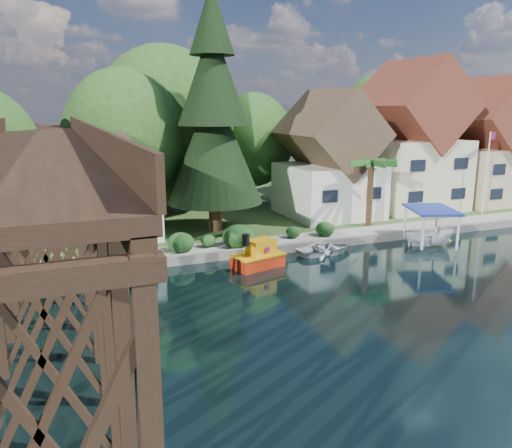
{
  "coord_description": "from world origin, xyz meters",
  "views": [
    {
      "loc": [
        -15.23,
        -22.39,
        9.87
      ],
      "look_at": [
        -3.88,
        6.0,
        2.75
      ],
      "focal_mm": 35.0,
      "sensor_mm": 36.0,
      "label": 1
    }
  ],
  "objects_px": {
    "house_left": "(329,163)",
    "boat_yellow": "(440,232)",
    "flagpole": "(488,164)",
    "trestle_bridge": "(44,198)",
    "boat_canopy": "(430,230)",
    "house_right": "(485,150)",
    "boat_white_a": "(326,247)",
    "shed": "(122,193)",
    "house_center": "(409,145)",
    "conifer": "(213,117)",
    "tugboat": "(259,256)",
    "palm_tree": "(371,165)"
  },
  "relations": [
    {
      "from": "trestle_bridge",
      "to": "conifer",
      "type": "distance_m",
      "value": 15.52
    },
    {
      "from": "house_center",
      "to": "flagpole",
      "type": "distance_m",
      "value": 7.07
    },
    {
      "from": "flagpole",
      "to": "boat_canopy",
      "type": "xyz_separation_m",
      "value": [
        -10.89,
        -5.6,
        -3.81
      ]
    },
    {
      "from": "boat_canopy",
      "to": "conifer",
      "type": "bearing_deg",
      "value": 147.76
    },
    {
      "from": "shed",
      "to": "boat_canopy",
      "type": "xyz_separation_m",
      "value": [
        20.63,
        -8.86,
        -2.62
      ]
    },
    {
      "from": "house_center",
      "to": "palm_tree",
      "type": "height_order",
      "value": "house_center"
    },
    {
      "from": "shed",
      "to": "flagpole",
      "type": "distance_m",
      "value": 31.71
    },
    {
      "from": "house_left",
      "to": "shed",
      "type": "bearing_deg",
      "value": -175.23
    },
    {
      "from": "house_left",
      "to": "shed",
      "type": "height_order",
      "value": "house_left"
    },
    {
      "from": "conifer",
      "to": "palm_tree",
      "type": "height_order",
      "value": "conifer"
    },
    {
      "from": "trestle_bridge",
      "to": "shed",
      "type": "distance_m",
      "value": 10.69
    },
    {
      "from": "house_center",
      "to": "boat_canopy",
      "type": "xyz_separation_m",
      "value": [
        -6.37,
        -10.86,
        -5.21
      ]
    },
    {
      "from": "house_center",
      "to": "house_right",
      "type": "distance_m",
      "value": 9.04
    },
    {
      "from": "shed",
      "to": "tugboat",
      "type": "relative_size",
      "value": 2.18
    },
    {
      "from": "shed",
      "to": "flagpole",
      "type": "bearing_deg",
      "value": -5.9
    },
    {
      "from": "house_left",
      "to": "boat_yellow",
      "type": "xyz_separation_m",
      "value": [
        4.72,
        -9.11,
        -4.55
      ]
    },
    {
      "from": "house_center",
      "to": "tugboat",
      "type": "bearing_deg",
      "value": -151.37
    },
    {
      "from": "tugboat",
      "to": "house_right",
      "type": "bearing_deg",
      "value": 19.7
    },
    {
      "from": "flagpole",
      "to": "boat_yellow",
      "type": "relative_size",
      "value": 3.27
    },
    {
      "from": "house_left",
      "to": "tugboat",
      "type": "distance_m",
      "value": 15.61
    },
    {
      "from": "trestle_bridge",
      "to": "house_center",
      "type": "distance_m",
      "value": 33.96
    },
    {
      "from": "conifer",
      "to": "palm_tree",
      "type": "bearing_deg",
      "value": -15.04
    },
    {
      "from": "tugboat",
      "to": "boat_canopy",
      "type": "relative_size",
      "value": 0.7
    },
    {
      "from": "house_left",
      "to": "house_center",
      "type": "relative_size",
      "value": 0.79
    },
    {
      "from": "palm_tree",
      "to": "tugboat",
      "type": "relative_size",
      "value": 1.59
    },
    {
      "from": "conifer",
      "to": "tugboat",
      "type": "distance_m",
      "value": 12.1
    },
    {
      "from": "trestle_bridge",
      "to": "boat_canopy",
      "type": "distance_m",
      "value": 25.97
    },
    {
      "from": "house_center",
      "to": "flagpole",
      "type": "bearing_deg",
      "value": -49.31
    },
    {
      "from": "boat_canopy",
      "to": "house_center",
      "type": "bearing_deg",
      "value": 59.6
    },
    {
      "from": "trestle_bridge",
      "to": "conifer",
      "type": "height_order",
      "value": "conifer"
    },
    {
      "from": "palm_tree",
      "to": "boat_canopy",
      "type": "relative_size",
      "value": 1.11
    },
    {
      "from": "trestle_bridge",
      "to": "house_right",
      "type": "height_order",
      "value": "house_right"
    },
    {
      "from": "shed",
      "to": "conifer",
      "type": "xyz_separation_m",
      "value": [
        6.98,
        -0.25,
        5.42
      ]
    },
    {
      "from": "house_right",
      "to": "palm_tree",
      "type": "bearing_deg",
      "value": -163.64
    },
    {
      "from": "flagpole",
      "to": "shed",
      "type": "bearing_deg",
      "value": 174.1
    },
    {
      "from": "boat_white_a",
      "to": "boat_yellow",
      "type": "height_order",
      "value": "boat_yellow"
    },
    {
      "from": "house_right",
      "to": "boat_white_a",
      "type": "height_order",
      "value": "house_right"
    },
    {
      "from": "shed",
      "to": "boat_white_a",
      "type": "distance_m",
      "value": 15.2
    },
    {
      "from": "palm_tree",
      "to": "boat_white_a",
      "type": "distance_m",
      "value": 9.15
    },
    {
      "from": "trestle_bridge",
      "to": "house_left",
      "type": "bearing_deg",
      "value": 25.21
    },
    {
      "from": "house_right",
      "to": "boat_yellow",
      "type": "xyz_separation_m",
      "value": [
        -13.28,
        -9.11,
        -5.18
      ]
    },
    {
      "from": "conifer",
      "to": "shed",
      "type": "bearing_deg",
      "value": 177.94
    },
    {
      "from": "tugboat",
      "to": "boat_white_a",
      "type": "height_order",
      "value": "tugboat"
    },
    {
      "from": "trestle_bridge",
      "to": "boat_canopy",
      "type": "height_order",
      "value": "trestle_bridge"
    },
    {
      "from": "tugboat",
      "to": "palm_tree",
      "type": "bearing_deg",
      "value": 24.27
    },
    {
      "from": "tugboat",
      "to": "boat_yellow",
      "type": "bearing_deg",
      "value": 4.48
    },
    {
      "from": "house_right",
      "to": "boat_canopy",
      "type": "bearing_deg",
      "value": -146.02
    },
    {
      "from": "house_left",
      "to": "boat_canopy",
      "type": "distance_m",
      "value": 11.39
    },
    {
      "from": "house_center",
      "to": "boat_yellow",
      "type": "distance_m",
      "value": 12.02
    },
    {
      "from": "flagpole",
      "to": "boat_yellow",
      "type": "height_order",
      "value": "flagpole"
    }
  ]
}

